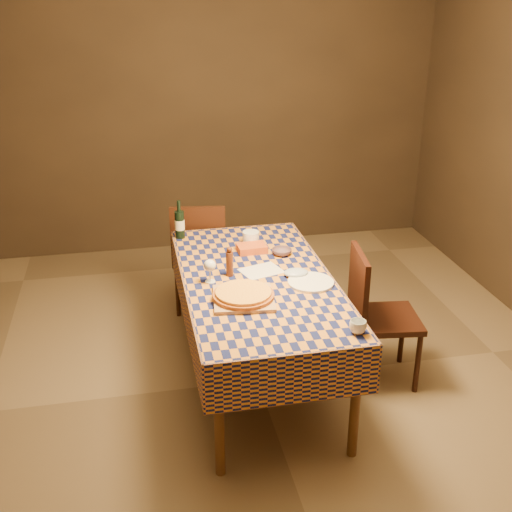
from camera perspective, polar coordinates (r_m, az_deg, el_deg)
name	(u,v)px	position (r m, az deg, el deg)	size (l,w,h in m)	color
room	(258,190)	(3.84, 0.15, 5.88)	(5.00, 5.10, 2.70)	brown
dining_table	(258,289)	(4.09, 0.14, -2.93)	(0.94, 1.84, 0.77)	brown
cutting_board	(243,298)	(3.78, -1.12, -3.79)	(0.35, 0.35, 0.02)	tan
pizza	(243,294)	(3.76, -1.12, -3.40)	(0.48, 0.48, 0.04)	#984C19
pepper_mill	(230,262)	(4.05, -2.36, -0.57)	(0.05, 0.05, 0.20)	#4E2412
bowl	(282,252)	(4.38, 2.31, 0.37)	(0.14, 0.14, 0.04)	#5D434E
wine_glass	(210,266)	(3.97, -4.13, -0.92)	(0.08, 0.08, 0.15)	white
wine_bottle	(180,224)	(4.67, -6.80, 2.85)	(0.07, 0.07, 0.28)	black
deli_tub	(251,238)	(4.54, -0.46, 1.60)	(0.12, 0.12, 0.10)	white
takeout_container	(252,248)	(4.43, -0.38, 0.70)	(0.20, 0.14, 0.05)	#C24B19
white_plate	(311,282)	(3.99, 4.89, -2.35)	(0.29, 0.29, 0.02)	white
tumbler	(358,327)	(3.47, 9.05, -6.24)	(0.09, 0.09, 0.07)	silver
flour_patch	(261,271)	(4.15, 0.48, -1.33)	(0.26, 0.20, 0.00)	silver
flour_bag	(296,273)	(4.08, 3.58, -1.48)	(0.16, 0.12, 0.05)	#A4B7D1
chair_far	(199,251)	(5.10, -5.07, 0.47)	(0.48, 0.48, 0.93)	black
chair_right	(374,310)	(4.27, 10.47, -4.73)	(0.48, 0.47, 0.93)	black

